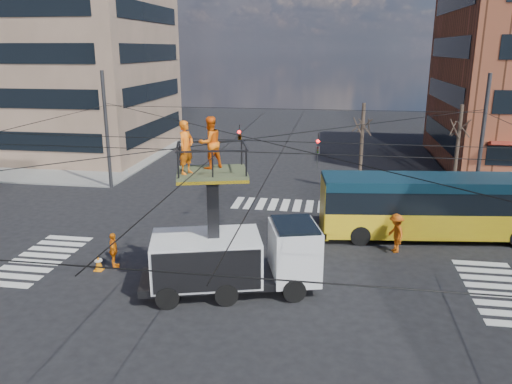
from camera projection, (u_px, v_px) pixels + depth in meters
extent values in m
plane|color=black|center=(253.00, 274.00, 21.56)|extent=(120.00, 120.00, 0.00)
cube|color=slate|center=(60.00, 156.00, 44.64)|extent=(18.00, 18.00, 0.12)
cube|color=black|center=(12.00, 141.00, 39.42)|extent=(15.30, 0.12, 1.50)
cube|color=black|center=(156.00, 128.00, 45.65)|extent=(0.12, 13.60, 1.50)
cube|color=black|center=(6.00, 98.00, 38.50)|extent=(15.30, 0.12, 1.50)
cube|color=black|center=(154.00, 91.00, 44.72)|extent=(0.12, 13.60, 1.50)
cube|color=black|center=(0.00, 53.00, 37.57)|extent=(15.30, 0.12, 1.50)
cube|color=black|center=(152.00, 53.00, 43.80)|extent=(0.12, 13.60, 1.50)
cube|color=black|center=(149.00, 12.00, 42.87)|extent=(0.12, 13.60, 1.50)
cube|color=black|center=(440.00, 134.00, 41.83)|extent=(0.12, 13.60, 1.58)
cube|color=black|center=(445.00, 92.00, 40.86)|extent=(0.12, 13.60, 1.57)
cube|color=black|center=(449.00, 47.00, 39.89)|extent=(0.12, 13.60, 1.57)
cube|color=black|center=(454.00, 1.00, 38.92)|extent=(0.12, 13.60, 1.57)
cylinder|color=#2D2D30|center=(482.00, 141.00, 30.02)|extent=(0.24, 0.24, 8.00)
cylinder|color=#2D2D30|center=(107.00, 131.00, 33.65)|extent=(0.24, 0.24, 8.00)
cylinder|color=black|center=(284.00, 109.00, 31.36)|extent=(24.00, 0.03, 0.03)
cylinder|color=black|center=(139.00, 270.00, 8.59)|extent=(24.00, 0.03, 0.03)
cylinder|color=black|center=(253.00, 139.00, 19.92)|extent=(24.02, 24.02, 0.03)
cylinder|color=black|center=(253.00, 139.00, 19.92)|extent=(24.02, 24.02, 0.03)
cylinder|color=black|center=(248.00, 152.00, 18.87)|extent=(24.00, 0.03, 0.03)
cylinder|color=black|center=(257.00, 141.00, 21.15)|extent=(24.00, 0.03, 0.03)
cylinder|color=black|center=(224.00, 148.00, 20.22)|extent=(0.03, 24.00, 0.03)
cylinder|color=black|center=(283.00, 149.00, 19.85)|extent=(0.03, 24.00, 0.03)
imported|color=black|center=(318.00, 146.00, 22.61)|extent=(0.16, 0.20, 1.00)
imported|color=black|center=(240.00, 132.00, 25.05)|extent=(0.26, 1.24, 0.50)
cylinder|color=#382B21|center=(361.00, 149.00, 32.78)|extent=(0.24, 0.24, 6.00)
cylinder|color=#382B21|center=(457.00, 152.00, 31.87)|extent=(0.24, 0.24, 6.00)
cube|color=black|center=(230.00, 278.00, 19.93)|extent=(7.33, 4.01, 0.30)
cube|color=white|center=(294.00, 252.00, 19.94)|extent=(2.38, 2.80, 2.20)
cube|color=black|center=(295.00, 233.00, 19.71)|extent=(2.16, 2.65, 0.80)
cube|color=white|center=(206.00, 258.00, 19.58)|extent=(4.72, 3.54, 1.80)
cylinder|color=black|center=(294.00, 290.00, 19.12)|extent=(0.96, 0.58, 0.90)
cylinder|color=black|center=(284.00, 265.00, 21.32)|extent=(0.96, 0.58, 0.90)
cylinder|color=black|center=(226.00, 294.00, 18.84)|extent=(0.96, 0.58, 0.90)
cylinder|color=black|center=(223.00, 268.00, 21.03)|extent=(0.96, 0.58, 0.90)
cylinder|color=black|center=(168.00, 297.00, 18.59)|extent=(0.96, 0.58, 0.90)
cylinder|color=black|center=(171.00, 271.00, 20.79)|extent=(0.96, 0.58, 0.90)
cube|color=black|center=(213.00, 217.00, 19.14)|extent=(0.55, 0.55, 3.50)
cube|color=#3D472B|center=(212.00, 173.00, 18.65)|extent=(3.07, 2.72, 0.12)
cube|color=yellow|center=(212.00, 176.00, 18.69)|extent=(3.07, 2.72, 0.12)
imported|color=orange|center=(186.00, 147.00, 17.99)|extent=(0.68, 0.82, 1.94)
imported|color=orange|center=(210.00, 143.00, 18.81)|extent=(1.20, 1.21, 1.98)
cube|color=yellow|center=(439.00, 220.00, 25.44)|extent=(12.09, 4.04, 1.30)
cube|color=black|center=(441.00, 197.00, 25.10)|extent=(12.08, 3.99, 1.10)
cube|color=#0B2533|center=(443.00, 182.00, 24.88)|extent=(12.09, 4.04, 0.50)
cube|color=yellow|center=(325.00, 207.00, 25.45)|extent=(0.55, 2.48, 2.80)
cube|color=black|center=(323.00, 228.00, 25.77)|extent=(0.47, 2.60, 0.30)
cube|color=gold|center=(327.00, 183.00, 25.10)|extent=(0.30, 1.60, 0.35)
cylinder|color=black|center=(360.00, 235.00, 24.57)|extent=(1.03, 0.42, 1.00)
cylinder|color=black|center=(353.00, 220.00, 26.83)|extent=(1.03, 0.42, 1.00)
cylinder|color=black|center=(498.00, 221.00, 26.57)|extent=(1.03, 0.42, 1.00)
cone|color=orange|center=(98.00, 263.00, 21.81)|extent=(0.36, 0.36, 0.72)
imported|color=orange|center=(114.00, 251.00, 21.94)|extent=(0.71, 1.03, 1.62)
imported|color=#D5550D|center=(396.00, 233.00, 23.62)|extent=(1.05, 1.38, 1.89)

